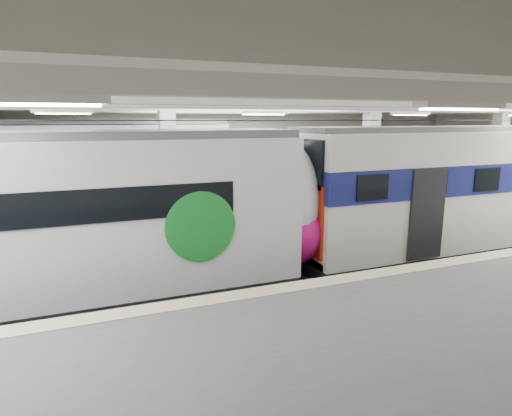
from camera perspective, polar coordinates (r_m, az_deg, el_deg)
name	(u,v)px	position (r m, az deg, el deg)	size (l,w,h in m)	color
station_hall	(320,179)	(11.05, 8.52, 3.89)	(36.00, 24.00, 5.75)	black
modern_emu	(98,222)	(11.50, -20.28, -1.74)	(13.85, 2.86, 4.46)	silver
older_rer	(470,187)	(17.08, 26.69, 2.51)	(13.66, 3.02, 4.50)	silver
far_train	(12,187)	(17.05, -29.81, 2.47)	(14.99, 3.36, 4.73)	silver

